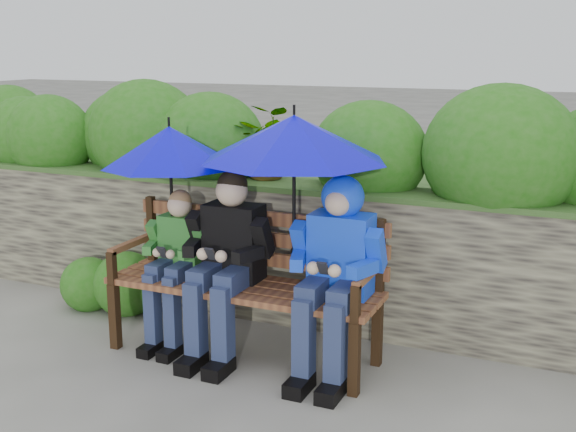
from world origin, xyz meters
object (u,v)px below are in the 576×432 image
at_px(boy_left, 175,258).
at_px(umbrella_right, 294,138).
at_px(boy_middle, 226,256).
at_px(umbrella_left, 170,147).
at_px(park_bench, 248,274).
at_px(boy_right, 336,261).

relative_size(boy_left, umbrella_right, 0.92).
xyz_separation_m(boy_left, boy_middle, (0.40, -0.02, 0.07)).
bearing_deg(boy_left, umbrella_left, 130.99).
height_order(park_bench, umbrella_right, umbrella_right).
bearing_deg(umbrella_left, umbrella_right, -1.57).
relative_size(park_bench, umbrella_right, 1.57).
relative_size(park_bench, boy_right, 1.46).
xyz_separation_m(boy_right, umbrella_right, (-0.29, 0.03, 0.73)).
xyz_separation_m(park_bench, boy_left, (-0.50, -0.08, 0.07)).
distance_m(umbrella_left, umbrella_right, 0.91).
relative_size(park_bench, boy_middle, 1.48).
bearing_deg(boy_right, boy_middle, -179.05).
distance_m(boy_left, boy_middle, 0.40).
bearing_deg(park_bench, umbrella_left, -177.56).
bearing_deg(boy_left, park_bench, 8.80).
height_order(park_bench, boy_middle, boy_middle).
bearing_deg(park_bench, umbrella_right, -7.79).
bearing_deg(boy_middle, boy_right, 0.95).
distance_m(boy_middle, umbrella_right, 0.90).
xyz_separation_m(boy_left, boy_right, (1.14, -0.00, 0.12)).
height_order(boy_middle, boy_right, boy_right).
bearing_deg(umbrella_right, park_bench, 172.21).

